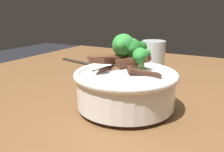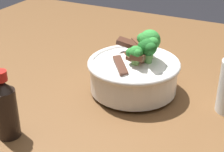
{
  "view_description": "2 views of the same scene",
  "coord_description": "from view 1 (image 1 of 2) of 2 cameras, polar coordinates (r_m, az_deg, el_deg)",
  "views": [
    {
      "loc": [
        0.36,
        0.24,
        1.02
      ],
      "look_at": [
        -0.04,
        0.02,
        0.89
      ],
      "focal_mm": 38.05,
      "sensor_mm": 36.0,
      "label": 1
    },
    {
      "loc": [
        -0.31,
        0.69,
        1.23
      ],
      "look_at": [
        -0.0,
        0.07,
        0.87
      ],
      "focal_mm": 56.29,
      "sensor_mm": 36.0,
      "label": 2
    }
  ],
  "objects": [
    {
      "name": "rice_bowl",
      "position": [
        0.47,
        3.31,
        -1.61
      ],
      "size": [
        0.2,
        0.2,
        0.15
      ],
      "color": "white",
      "rests_on": "dining_table"
    },
    {
      "name": "drinking_glass",
      "position": [
        0.67,
        9.81,
        3.0
      ],
      "size": [
        0.06,
        0.06,
        0.11
      ],
      "color": "white",
      "rests_on": "dining_table"
    },
    {
      "name": "chopsticks_pair",
      "position": [
        0.86,
        -6.66,
        3.08
      ],
      "size": [
        0.06,
        0.23,
        0.01
      ],
      "color": "#28231E",
      "rests_on": "dining_table"
    }
  ]
}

